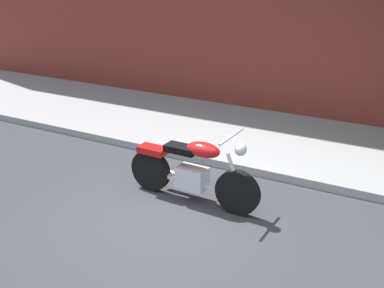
% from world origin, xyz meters
% --- Properties ---
extents(ground_plane, '(60.00, 60.00, 0.00)m').
position_xyz_m(ground_plane, '(0.00, 0.00, 0.00)').
color(ground_plane, '#38383D').
extents(sidewalk, '(23.07, 3.11, 0.14)m').
position_xyz_m(sidewalk, '(0.00, 3.28, 0.07)').
color(sidewalk, '#999999').
rests_on(sidewalk, ground).
extents(motorcycle, '(2.12, 0.70, 1.16)m').
position_xyz_m(motorcycle, '(-0.04, 0.49, 0.48)').
color(motorcycle, black).
rests_on(motorcycle, ground).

